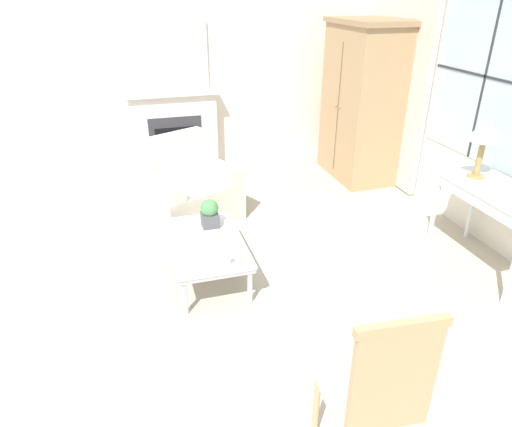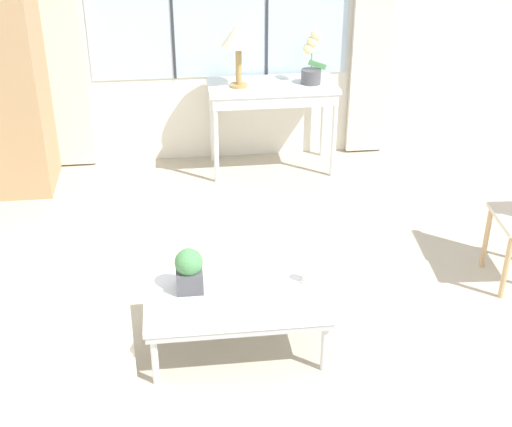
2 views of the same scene
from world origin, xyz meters
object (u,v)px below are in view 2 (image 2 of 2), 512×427
Objects in this scene: table_lamp at (238,37)px; potted_orchid at (312,63)px; console_table at (272,94)px; armchair_upholstered at (20,323)px; potted_plant_small at (189,270)px; coffee_table at (236,301)px; pillar_candle at (308,274)px.

potted_orchid is at bearing 1.62° from table_lamp.
console_table is 0.43m from potted_orchid.
armchair_upholstered is (-2.11, -2.49, -0.68)m from potted_orchid.
console_table is 3.10m from armchair_upholstered.
potted_plant_small is at bearing 6.12° from armchair_upholstered.
potted_plant_small is (0.96, 0.10, 0.21)m from armchair_upholstered.
table_lamp is at bearing 83.74° from coffee_table.
console_table is 2.43m from pillar_candle.
table_lamp is at bearing -172.87° from console_table.
potted_orchid is at bearing 79.10° from pillar_candle.
armchair_upholstered is 1.22m from coffee_table.
coffee_table is at bearing -109.87° from potted_orchid.
armchair_upholstered is 1.66m from pillar_candle.
potted_plant_small is 0.70m from pillar_candle.
potted_plant_small is at bearing -102.54° from table_lamp.
pillar_candle is (0.17, -2.37, -0.79)m from table_lamp.
armchair_upholstered is at bearing -176.51° from pillar_candle.
console_table is at bearing 87.00° from pillar_candle.
table_lamp is 0.67m from potted_orchid.
armchair_upholstered is 0.99m from potted_plant_small.
armchair_upholstered is 1.19× the size of coffee_table.
console_table reaches higher than potted_plant_small.
pillar_candle is (-0.13, -2.41, -0.28)m from console_table.
coffee_table is at bearing -102.68° from console_table.
potted_plant_small is at bearing 160.75° from coffee_table.
table_lamp is at bearing 77.46° from potted_plant_small.
potted_plant_small is at bearing -108.79° from console_table.
potted_plant_small is at bearing -115.77° from potted_orchid.
console_table is 2.41× the size of potted_orchid.
pillar_candle is (0.44, 0.09, 0.09)m from coffee_table.
potted_orchid is (0.63, 0.02, -0.24)m from table_lamp.
armchair_upholstered reaches higher than coffee_table.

